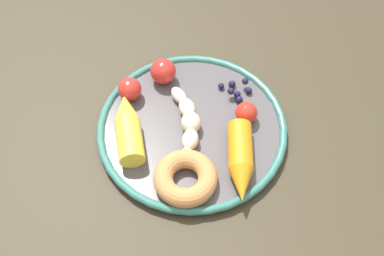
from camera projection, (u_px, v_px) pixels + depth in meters
The scene contains 10 objects.
dining_table at pixel (215, 166), 0.90m from camera, with size 1.18×0.96×0.77m.
plate at pixel (192, 129), 0.83m from camera, with size 0.29×0.29×0.02m.
banana at pixel (188, 124), 0.81m from camera, with size 0.14×0.08×0.03m.
carrot_orange at pixel (241, 162), 0.77m from camera, with size 0.13×0.10×0.04m.
carrot_yellow at pixel (128, 127), 0.80m from camera, with size 0.13×0.08×0.04m.
donut at pixel (186, 178), 0.76m from camera, with size 0.09×0.09×0.03m, color #C58349.
blueberry_pile at pixel (237, 90), 0.86m from camera, with size 0.05×0.04×0.02m.
tomato_near at pixel (163, 71), 0.86m from camera, with size 0.04×0.04×0.04m, color red.
tomato_mid at pixel (247, 114), 0.82m from camera, with size 0.03×0.03×0.03m, color red.
tomato_far at pixel (130, 89), 0.84m from camera, with size 0.04×0.04×0.04m, color red.
Camera 1 is at (-0.36, 0.27, 1.47)m, focal length 50.46 mm.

